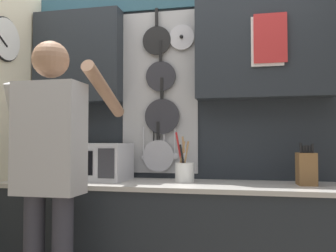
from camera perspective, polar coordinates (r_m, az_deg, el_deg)
base_cabinet_counter at (r=2.64m, az=-0.10°, el=-18.32°), size 2.26×0.60×0.89m
back_wall_unit at (r=2.81m, az=1.42°, el=3.63°), size 2.83×0.23×2.34m
microwave at (r=2.76m, az=-11.55°, el=-5.34°), size 0.52×0.36×0.26m
knife_block at (r=2.55m, az=20.32°, el=-6.10°), size 0.12×0.16×0.27m
utensil_crock at (r=2.57m, az=2.52°, el=-6.77°), size 0.13×0.13×0.34m
person at (r=2.29m, az=-17.48°, el=-5.14°), size 0.54×0.65×1.75m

